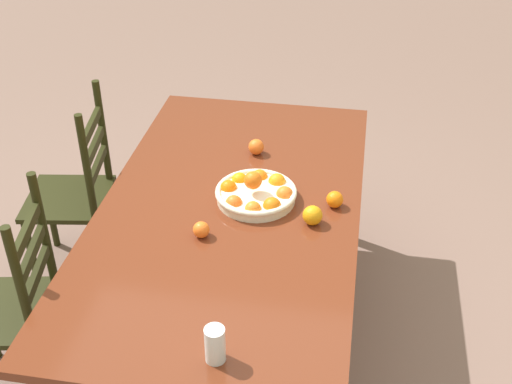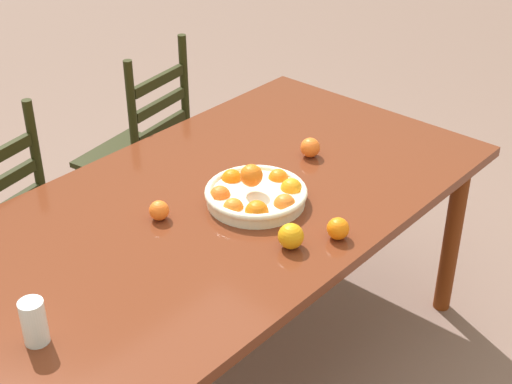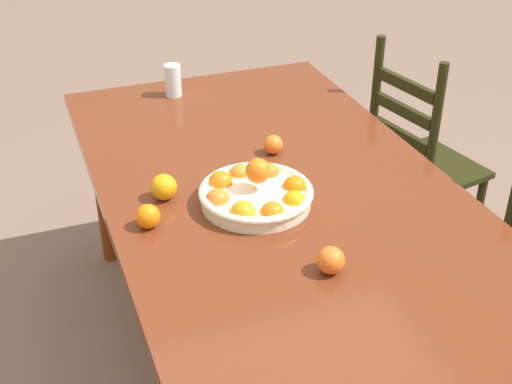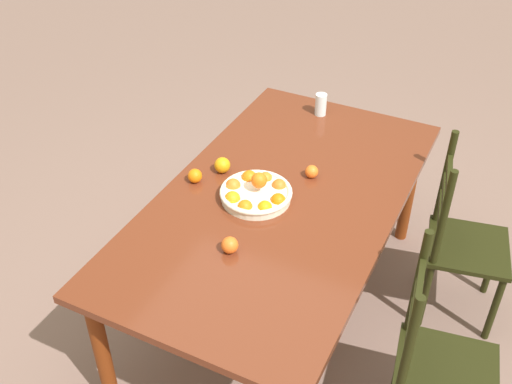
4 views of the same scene
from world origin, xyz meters
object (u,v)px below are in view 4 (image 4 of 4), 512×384
at_px(chair_near_window, 435,366).
at_px(fruit_bowl, 256,193).
at_px(dining_table, 280,210).
at_px(orange_loose_1, 195,176).
at_px(orange_loose_0, 230,245).
at_px(orange_loose_2, 312,172).
at_px(orange_loose_3, 222,165).
at_px(drinking_glass, 321,104).
at_px(chair_by_cabinet, 460,242).

relative_size(chair_near_window, fruit_bowl, 2.95).
height_order(dining_table, orange_loose_1, orange_loose_1).
relative_size(orange_loose_0, orange_loose_2, 1.12).
bearing_deg(orange_loose_1, orange_loose_3, 149.41).
distance_m(orange_loose_1, orange_loose_3, 0.15).
height_order(chair_near_window, orange_loose_1, chair_near_window).
height_order(dining_table, fruit_bowl, fruit_bowl).
distance_m(chair_near_window, orange_loose_3, 1.33).
bearing_deg(chair_near_window, orange_loose_1, 67.44).
height_order(orange_loose_0, orange_loose_3, orange_loose_3).
xyz_separation_m(chair_near_window, orange_loose_1, (-0.31, -1.28, 0.33)).
bearing_deg(drinking_glass, orange_loose_1, -18.96).
height_order(orange_loose_0, drinking_glass, drinking_glass).
relative_size(dining_table, orange_loose_2, 30.02).
xyz_separation_m(orange_loose_0, orange_loose_2, (-0.65, 0.10, -0.00)).
relative_size(dining_table, orange_loose_1, 27.84).
bearing_deg(chair_near_window, orange_loose_3, 60.91).
xyz_separation_m(chair_by_cabinet, fruit_bowl, (0.48, -0.90, 0.33)).
height_order(fruit_bowl, orange_loose_3, fruit_bowl).
xyz_separation_m(dining_table, orange_loose_0, (0.43, -0.04, 0.11)).
bearing_deg(orange_loose_3, chair_near_window, 69.88).
height_order(chair_by_cabinet, fruit_bowl, chair_by_cabinet).
distance_m(dining_table, chair_near_window, 0.97).
distance_m(chair_by_cabinet, orange_loose_0, 1.24).
xyz_separation_m(orange_loose_1, drinking_glass, (-0.87, 0.30, 0.03)).
height_order(orange_loose_2, orange_loose_3, orange_loose_3).
relative_size(chair_by_cabinet, fruit_bowl, 2.92).
bearing_deg(fruit_bowl, orange_loose_3, -116.65).
bearing_deg(dining_table, orange_loose_3, -99.72).
xyz_separation_m(orange_loose_3, drinking_glass, (-0.74, 0.22, 0.02)).
distance_m(orange_loose_1, orange_loose_2, 0.57).
xyz_separation_m(dining_table, fruit_bowl, (0.06, -0.10, 0.11)).
bearing_deg(chair_by_cabinet, fruit_bowl, 107.17).
distance_m(fruit_bowl, orange_loose_0, 0.38).
xyz_separation_m(orange_loose_0, orange_loose_1, (-0.36, -0.39, -0.00)).
bearing_deg(orange_loose_1, dining_table, 99.79).
height_order(fruit_bowl, orange_loose_1, fruit_bowl).
relative_size(fruit_bowl, orange_loose_0, 4.69).
xyz_separation_m(chair_near_window, orange_loose_0, (0.05, -0.90, 0.33)).
height_order(chair_by_cabinet, drinking_glass, chair_by_cabinet).
height_order(orange_loose_1, orange_loose_2, orange_loose_1).
distance_m(orange_loose_0, orange_loose_3, 0.58).
height_order(chair_by_cabinet, orange_loose_0, chair_by_cabinet).
bearing_deg(orange_loose_0, orange_loose_2, 171.05).
bearing_deg(dining_table, orange_loose_0, -4.67).
relative_size(orange_loose_2, drinking_glass, 0.51).
height_order(fruit_bowl, drinking_glass, fruit_bowl).
distance_m(chair_near_window, orange_loose_2, 1.05).
bearing_deg(chair_by_cabinet, orange_loose_3, 96.41).
height_order(chair_near_window, orange_loose_2, chair_near_window).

